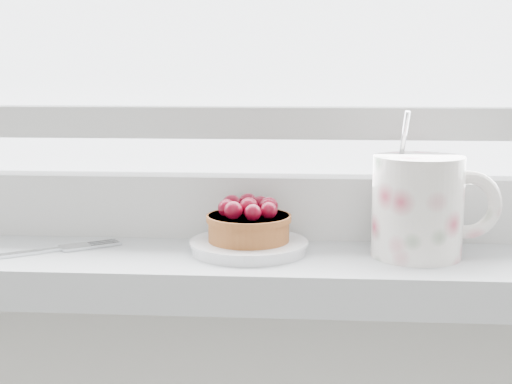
# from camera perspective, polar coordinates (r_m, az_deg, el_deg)

# --- Properties ---
(saucer) EXTENTS (0.12, 0.12, 0.01)m
(saucer) POSITION_cam_1_polar(r_m,az_deg,el_deg) (0.75, -0.58, -4.36)
(saucer) COLOR white
(saucer) RESTS_ON windowsill
(raspberry_tart) EXTENTS (0.09, 0.09, 0.05)m
(raspberry_tart) POSITION_cam_1_polar(r_m,az_deg,el_deg) (0.74, -0.59, -2.42)
(raspberry_tart) COLOR brown
(raspberry_tart) RESTS_ON saucer
(floral_mug) EXTENTS (0.13, 0.10, 0.15)m
(floral_mug) POSITION_cam_1_polar(r_m,az_deg,el_deg) (0.74, 13.06, -0.97)
(floral_mug) COLOR white
(floral_mug) RESTS_ON windowsill
(fork) EXTENTS (0.18, 0.13, 0.00)m
(fork) POSITION_cam_1_polar(r_m,az_deg,el_deg) (0.77, -18.05, -4.68)
(fork) COLOR silver
(fork) RESTS_ON windowsill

